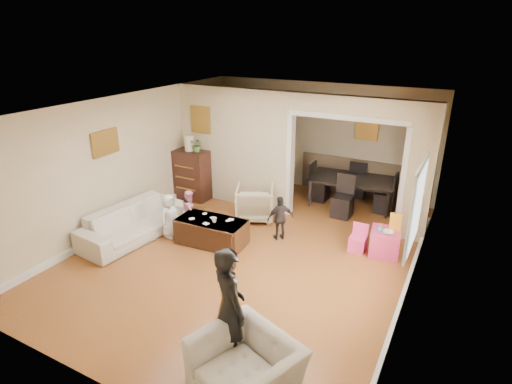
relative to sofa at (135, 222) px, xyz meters
The scene contains 27 objects.
floor 2.29m from the sofa, 15.99° to the left, with size 7.00×7.00×0.00m, color #AC652C.
partition_left 2.74m from the sofa, 71.70° to the left, with size 2.75×0.18×2.60m, color beige.
partition_right 5.34m from the sofa, 27.52° to the left, with size 0.55×0.18×2.60m, color beige.
partition_header 4.59m from the sofa, 36.49° to the left, with size 2.22×0.18×0.35m, color beige.
window_pane 5.06m from the sofa, ahead, with size 0.03×0.95×1.10m, color white.
framed_art_partition 2.78m from the sofa, 90.58° to the left, with size 0.45×0.03×0.55m, color brown.
framed_art_sofa_wall 1.58m from the sofa, behind, with size 0.03×0.55×0.40m, color brown.
framed_art_alcove 5.40m from the sofa, 51.12° to the left, with size 0.45×0.03×0.55m, color brown.
sofa is the anchor object (origin of this frame).
armchair_back 2.43m from the sofa, 48.13° to the left, with size 0.76×0.78×0.71m, color #C7B48A.
armchair_front 4.30m from the sofa, 31.20° to the right, with size 1.06×0.93×0.69m, color beige.
dresser 2.14m from the sofa, 95.80° to the left, with size 0.85×0.48×1.16m, color #361710.
table_lamp 2.36m from the sofa, 95.80° to the left, with size 0.22×0.22×0.36m, color beige.
potted_plant 2.34m from the sofa, 90.40° to the left, with size 0.30×0.26×0.33m, color #40652D.
coffee_table 1.51m from the sofa, 18.65° to the left, with size 1.27×0.63×0.48m, color #331D10.
coffee_cup 1.60m from the sofa, 15.78° to the left, with size 0.10×0.10×0.09m, color silver.
play_table 4.63m from the sofa, 19.86° to the left, with size 0.49×0.49×0.47m, color #E43C77.
cereal_box 4.79m from the sofa, 20.50° to the left, with size 0.20×0.07×0.30m, color yellow.
cyan_cup 4.52m from the sofa, 19.69° to the left, with size 0.08×0.08×0.08m, color teal.
toy_block 4.56m from the sofa, 21.79° to the left, with size 0.08×0.06×0.05m, color red.
play_bowl 4.64m from the sofa, 18.26° to the left, with size 0.20×0.20×0.05m, color silver.
dining_table 4.69m from the sofa, 46.84° to the left, with size 1.84×1.03×0.65m, color black.
adult_person 3.80m from the sofa, 29.92° to the right, with size 0.57×0.37×1.55m, color black.
child_kneel_a 0.68m from the sofa, 29.88° to the left, with size 0.42×0.28×0.87m, color silver.
child_kneel_b 1.07m from the sofa, 47.07° to the left, with size 0.40×0.31×0.82m, color pink.
child_toddler 2.77m from the sofa, 26.44° to the left, with size 0.51×0.21×0.87m, color black.
craft_papers 1.51m from the sofa, 19.85° to the left, with size 0.78×0.46×0.00m.
Camera 1 is at (3.20, -5.81, 3.76)m, focal length 29.03 mm.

